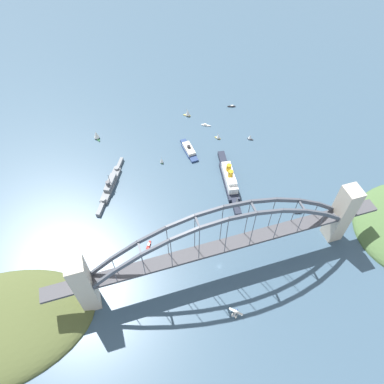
{
  "coord_description": "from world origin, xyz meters",
  "views": [
    {
      "loc": [
        -65.1,
        -130.6,
        273.67
      ],
      "look_at": [
        0.0,
        78.83,
        8.0
      ],
      "focal_mm": 33.28,
      "sensor_mm": 36.0,
      "label": 1
    }
  ],
  "objects_px": {
    "small_boat_5": "(250,137)",
    "ocean_liner": "(229,179)",
    "harbor_ferry_steamer": "(189,150)",
    "small_boat_0": "(162,160)",
    "seaplane_taxiing_near_bridge": "(235,313)",
    "small_boat_8": "(218,136)",
    "small_boat_7": "(188,112)",
    "harbor_arch_bridge": "(222,245)",
    "small_boat_1": "(232,106)",
    "small_boat_3": "(96,135)",
    "small_boat_6": "(149,245)",
    "small_boat_2": "(299,213)",
    "naval_cruiser": "(110,185)",
    "small_boat_4": "(206,125)"
  },
  "relations": [
    {
      "from": "naval_cruiser",
      "to": "small_boat_3",
      "type": "distance_m",
      "value": 77.33
    },
    {
      "from": "small_boat_1",
      "to": "small_boat_4",
      "type": "xyz_separation_m",
      "value": [
        -42.4,
        -24.6,
        0.01
      ]
    },
    {
      "from": "small_boat_2",
      "to": "small_boat_5",
      "type": "bearing_deg",
      "value": 91.99
    },
    {
      "from": "small_boat_3",
      "to": "small_boat_6",
      "type": "distance_m",
      "value": 157.63
    },
    {
      "from": "small_boat_6",
      "to": "small_boat_0",
      "type": "bearing_deg",
      "value": 69.34
    },
    {
      "from": "small_boat_1",
      "to": "small_boat_6",
      "type": "distance_m",
      "value": 218.16
    },
    {
      "from": "ocean_liner",
      "to": "small_boat_7",
      "type": "bearing_deg",
      "value": 94.27
    },
    {
      "from": "harbor_ferry_steamer",
      "to": "small_boat_0",
      "type": "height_order",
      "value": "harbor_ferry_steamer"
    },
    {
      "from": "small_boat_3",
      "to": "ocean_liner",
      "type": "bearing_deg",
      "value": -42.13
    },
    {
      "from": "harbor_arch_bridge",
      "to": "small_boat_1",
      "type": "height_order",
      "value": "harbor_arch_bridge"
    },
    {
      "from": "naval_cruiser",
      "to": "small_boat_3",
      "type": "height_order",
      "value": "naval_cruiser"
    },
    {
      "from": "small_boat_0",
      "to": "small_boat_1",
      "type": "xyz_separation_m",
      "value": [
        106.94,
        68.45,
        -2.73
      ]
    },
    {
      "from": "naval_cruiser",
      "to": "small_boat_4",
      "type": "relative_size",
      "value": 7.09
    },
    {
      "from": "harbor_ferry_steamer",
      "to": "small_boat_8",
      "type": "bearing_deg",
      "value": 15.08
    },
    {
      "from": "small_boat_1",
      "to": "small_boat_8",
      "type": "distance_m",
      "value": 61.75
    },
    {
      "from": "small_boat_4",
      "to": "small_boat_6",
      "type": "distance_m",
      "value": 172.5
    },
    {
      "from": "small_boat_2",
      "to": "small_boat_3",
      "type": "xyz_separation_m",
      "value": [
        -169.56,
        163.07,
        4.43
      ]
    },
    {
      "from": "small_boat_2",
      "to": "small_boat_6",
      "type": "height_order",
      "value": "small_boat_2"
    },
    {
      "from": "small_boat_0",
      "to": "small_boat_3",
      "type": "bearing_deg",
      "value": 135.7
    },
    {
      "from": "small_boat_7",
      "to": "small_boat_1",
      "type": "bearing_deg",
      "value": 0.58
    },
    {
      "from": "small_boat_6",
      "to": "small_boat_8",
      "type": "xyz_separation_m",
      "value": [
        107.13,
        114.52,
        2.69
      ]
    },
    {
      "from": "harbor_ferry_steamer",
      "to": "small_boat_7",
      "type": "height_order",
      "value": "small_boat_7"
    },
    {
      "from": "seaplane_taxiing_near_bridge",
      "to": "small_boat_5",
      "type": "xyz_separation_m",
      "value": [
        90.41,
        182.77,
        0.94
      ]
    },
    {
      "from": "harbor_arch_bridge",
      "to": "small_boat_4",
      "type": "distance_m",
      "value": 186.73
    },
    {
      "from": "small_boat_0",
      "to": "small_boat_6",
      "type": "bearing_deg",
      "value": -110.66
    },
    {
      "from": "seaplane_taxiing_near_bridge",
      "to": "small_boat_5",
      "type": "distance_m",
      "value": 203.91
    },
    {
      "from": "harbor_arch_bridge",
      "to": "small_boat_1",
      "type": "xyz_separation_m",
      "value": [
        90.01,
        202.08,
        -33.22
      ]
    },
    {
      "from": "small_boat_2",
      "to": "small_boat_6",
      "type": "xyz_separation_m",
      "value": [
        -144.87,
        7.45,
        -0.07
      ]
    },
    {
      "from": "harbor_ferry_steamer",
      "to": "small_boat_3",
      "type": "relative_size",
      "value": 3.39
    },
    {
      "from": "small_boat_5",
      "to": "small_boat_8",
      "type": "bearing_deg",
      "value": 161.01
    },
    {
      "from": "harbor_arch_bridge",
      "to": "small_boat_2",
      "type": "bearing_deg",
      "value": 18.14
    },
    {
      "from": "small_boat_4",
      "to": "small_boat_7",
      "type": "distance_m",
      "value": 28.58
    },
    {
      "from": "small_boat_1",
      "to": "small_boat_3",
      "type": "distance_m",
      "value": 168.17
    },
    {
      "from": "ocean_liner",
      "to": "small_boat_2",
      "type": "height_order",
      "value": "ocean_liner"
    },
    {
      "from": "harbor_arch_bridge",
      "to": "naval_cruiser",
      "type": "bearing_deg",
      "value": 122.71
    },
    {
      "from": "ocean_liner",
      "to": "small_boat_0",
      "type": "distance_m",
      "value": 75.7
    },
    {
      "from": "ocean_liner",
      "to": "small_boat_5",
      "type": "height_order",
      "value": "ocean_liner"
    },
    {
      "from": "small_boat_1",
      "to": "small_boat_3",
      "type": "xyz_separation_m",
      "value": [
        -167.88,
        -8.98,
        4.31
      ]
    },
    {
      "from": "naval_cruiser",
      "to": "small_boat_2",
      "type": "distance_m",
      "value": 187.0
    },
    {
      "from": "ocean_liner",
      "to": "small_boat_3",
      "type": "xyz_separation_m",
      "value": [
        -119.17,
        107.79,
        -0.67
      ]
    },
    {
      "from": "small_boat_5",
      "to": "small_boat_6",
      "type": "relative_size",
      "value": 0.69
    },
    {
      "from": "small_boat_0",
      "to": "small_boat_7",
      "type": "bearing_deg",
      "value": 53.86
    },
    {
      "from": "small_boat_5",
      "to": "ocean_liner",
      "type": "bearing_deg",
      "value": -130.23
    },
    {
      "from": "small_boat_1",
      "to": "small_boat_8",
      "type": "relative_size",
      "value": 1.34
    },
    {
      "from": "small_boat_3",
      "to": "small_boat_0",
      "type": "bearing_deg",
      "value": -44.3
    },
    {
      "from": "ocean_liner",
      "to": "seaplane_taxiing_near_bridge",
      "type": "bearing_deg",
      "value": -108.95
    },
    {
      "from": "ocean_liner",
      "to": "small_boat_7",
      "type": "height_order",
      "value": "ocean_liner"
    },
    {
      "from": "ocean_liner",
      "to": "small_boat_8",
      "type": "relative_size",
      "value": 11.64
    },
    {
      "from": "harbor_ferry_steamer",
      "to": "small_boat_2",
      "type": "relative_size",
      "value": 4.21
    },
    {
      "from": "naval_cruiser",
      "to": "small_boat_6",
      "type": "bearing_deg",
      "value": -74.84
    }
  ]
}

